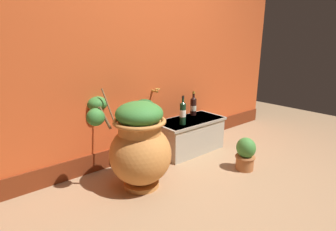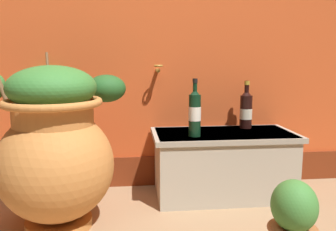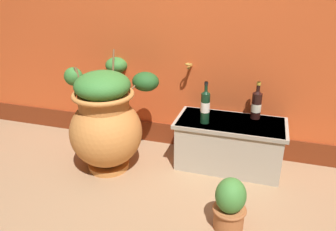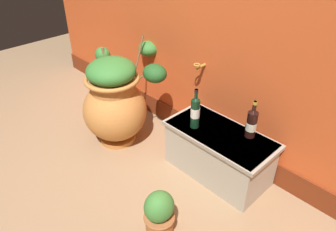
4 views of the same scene
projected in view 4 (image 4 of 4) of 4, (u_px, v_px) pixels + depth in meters
The scene contains 6 objects.
ground_plane at pixel (97, 198), 2.39m from camera, with size 7.00×7.00×0.00m, color #9E7A56.
terracotta_urn at pixel (116, 100), 2.79m from camera, with size 0.75×0.91×0.87m.
stone_ledge at pixel (218, 152), 2.51m from camera, with size 0.85×0.42×0.39m.
wine_bottle_left at pixel (195, 111), 2.41m from camera, with size 0.07×0.07×0.33m.
wine_bottle_middle at pixel (252, 122), 2.32m from camera, with size 0.08×0.08×0.30m.
potted_shrub at pixel (159, 214), 2.05m from camera, with size 0.21×0.21×0.35m.
Camera 4 is at (1.56, -0.77, 1.82)m, focal length 34.23 mm.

